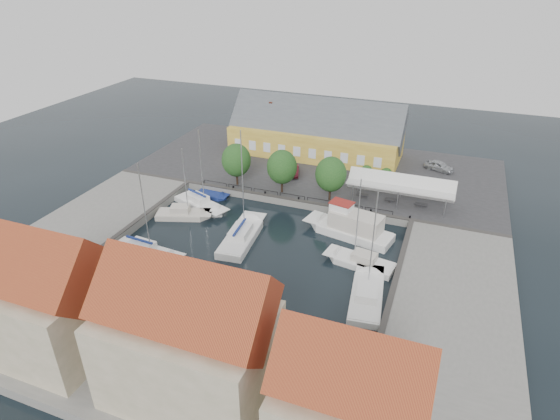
% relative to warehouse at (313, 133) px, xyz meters
% --- Properties ---
extents(ground, '(140.00, 140.00, 0.00)m').
position_rel_warehouse_xyz_m(ground, '(2.60, -28.36, -4.43)').
color(ground, black).
rests_on(ground, ground).
extents(north_quay, '(56.00, 26.00, 1.00)m').
position_rel_warehouse_xyz_m(north_quay, '(2.60, -5.36, -3.93)').
color(north_quay, '#2D2D30').
rests_on(north_quay, ground).
extents(west_quay, '(12.00, 24.00, 1.00)m').
position_rel_warehouse_xyz_m(west_quay, '(-19.40, -30.36, -3.93)').
color(west_quay, slate).
rests_on(west_quay, ground).
extents(east_quay, '(12.00, 24.00, 1.00)m').
position_rel_warehouse_xyz_m(east_quay, '(24.60, -30.36, -3.93)').
color(east_quay, slate).
rests_on(east_quay, ground).
extents(south_bank, '(56.00, 14.00, 1.00)m').
position_rel_warehouse_xyz_m(south_bank, '(2.60, -49.36, -3.93)').
color(south_bank, slate).
rests_on(south_bank, ground).
extents(quay_edge_fittings, '(56.00, 24.72, 0.40)m').
position_rel_warehouse_xyz_m(quay_edge_fittings, '(2.62, -23.61, -3.37)').
color(quay_edge_fittings, '#383533').
rests_on(quay_edge_fittings, north_quay).
extents(warehouse, '(28.56, 14.00, 9.55)m').
position_rel_warehouse_xyz_m(warehouse, '(0.00, 0.00, 0.00)').
color(warehouse, gold).
rests_on(warehouse, north_quay).
extents(tent_canopy, '(14.00, 4.00, 2.83)m').
position_rel_warehouse_xyz_m(tent_canopy, '(16.60, -13.86, -0.74)').
color(tent_canopy, silver).
rests_on(tent_canopy, north_quay).
extents(quay_trees, '(18.20, 4.20, 6.30)m').
position_rel_warehouse_xyz_m(quay_trees, '(0.60, -16.36, 0.45)').
color(quay_trees, black).
rests_on(quay_trees, north_quay).
extents(car_silver, '(4.96, 3.37, 1.57)m').
position_rel_warehouse_xyz_m(car_silver, '(20.84, -0.35, -2.64)').
color(car_silver, '#ABAFB3').
rests_on(car_silver, north_quay).
extents(car_red, '(2.51, 4.21, 1.31)m').
position_rel_warehouse_xyz_m(car_red, '(0.15, -9.89, -2.77)').
color(car_red, '#5A1420').
rests_on(car_red, north_quay).
extents(center_sailboat, '(4.11, 10.77, 14.21)m').
position_rel_warehouse_xyz_m(center_sailboat, '(-0.00, -28.60, -4.07)').
color(center_sailboat, white).
rests_on(center_sailboat, ground).
extents(trawler, '(11.69, 5.61, 5.00)m').
position_rel_warehouse_xyz_m(trawler, '(12.19, -22.85, -3.41)').
color(trawler, white).
rests_on(trawler, ground).
extents(east_boat_b, '(8.31, 3.93, 11.00)m').
position_rel_warehouse_xyz_m(east_boat_b, '(14.71, -28.73, -4.17)').
color(east_boat_b, white).
rests_on(east_boat_b, ground).
extents(east_boat_c, '(4.16, 9.89, 12.12)m').
position_rel_warehouse_xyz_m(east_boat_c, '(16.52, -34.34, -4.17)').
color(east_boat_c, white).
rests_on(east_boat_c, ground).
extents(west_boat_a, '(9.21, 5.55, 11.87)m').
position_rel_warehouse_xyz_m(west_boat_a, '(-9.05, -22.75, -4.16)').
color(west_boat_a, white).
rests_on(west_boat_a, ground).
extents(west_boat_b, '(7.77, 4.75, 10.29)m').
position_rel_warehouse_xyz_m(west_boat_b, '(-9.73, -26.19, -4.17)').
color(west_boat_b, beige).
rests_on(west_boat_b, ground).
extents(west_boat_d, '(9.48, 3.52, 12.28)m').
position_rel_warehouse_xyz_m(west_boat_d, '(-9.02, -35.68, -4.16)').
color(west_boat_d, white).
rests_on(west_boat_d, ground).
extents(launch_sw, '(5.13, 3.22, 0.98)m').
position_rel_warehouse_xyz_m(launch_sw, '(-10.94, -40.66, -4.34)').
color(launch_sw, white).
rests_on(launch_sw, ground).
extents(launch_nw, '(5.00, 2.10, 0.88)m').
position_rel_warehouse_xyz_m(launch_nw, '(-9.09, -19.47, -4.34)').
color(launch_nw, navy).
rests_on(launch_nw, ground).
extents(townhouses, '(36.30, 8.50, 12.00)m').
position_rel_warehouse_xyz_m(townhouses, '(4.52, -51.60, 1.40)').
color(townhouses, beige).
rests_on(townhouses, south_bank).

